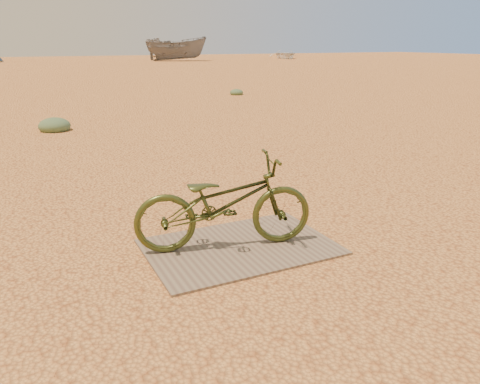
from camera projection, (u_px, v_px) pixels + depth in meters
name	position (u px, v px, depth m)	size (l,w,h in m)	color
ground	(254.00, 220.00, 4.97)	(120.00, 120.00, 0.00)	#E8A353
plywood_board	(240.00, 247.00, 4.28)	(1.68, 1.13, 0.02)	#776951
bicycle	(224.00, 203.00, 4.14)	(0.56, 1.59, 0.84)	#3A441C
boat_mid_right	(176.00, 49.00, 44.24)	(2.16, 5.74, 2.22)	slate
boat_far_right	(285.00, 54.00, 50.49)	(3.12, 4.37, 0.90)	silver
kale_a	(55.00, 131.00, 9.89)	(0.65, 0.65, 0.36)	#56764E
kale_b	(237.00, 95.00, 16.51)	(0.47, 0.47, 0.26)	#56764E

